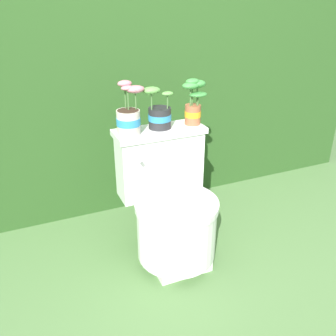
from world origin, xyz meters
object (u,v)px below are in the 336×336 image
potted_plant_midleft (159,114)px  potted_plant_middle (194,103)px  toilet (171,208)px  potted_plant_left (129,117)px

potted_plant_midleft → potted_plant_middle: (0.19, -0.01, 0.04)m
potted_plant_midleft → potted_plant_middle: size_ratio=0.91×
toilet → potted_plant_left: 0.53m
toilet → potted_plant_left: size_ratio=2.64×
potted_plant_left → potted_plant_midleft: 0.17m
toilet → potted_plant_left: bearing=140.3°
toilet → potted_plant_middle: bearing=37.9°
toilet → potted_plant_left: potted_plant_left is taller
potted_plant_left → potted_plant_middle: size_ratio=1.07×
potted_plant_middle → toilet: bearing=-142.1°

